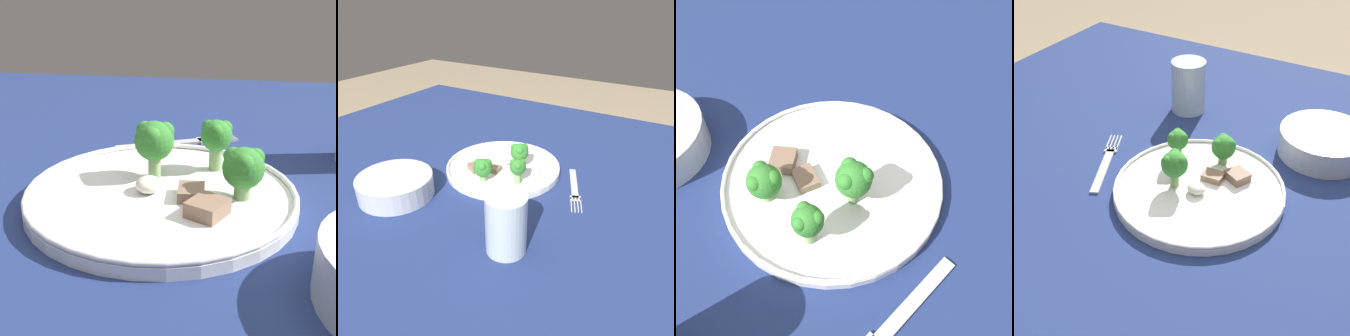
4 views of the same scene
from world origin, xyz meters
The scene contains 11 objects.
table centered at (0.00, 0.00, 0.66)m, with size 1.37×1.14×0.74m.
dinner_plate centered at (-0.02, -0.01, 0.75)m, with size 0.28×0.28×0.02m.
fork centered at (-0.21, -0.02, 0.74)m, with size 0.09×0.17×0.00m.
cream_bowl centered at (0.12, 0.20, 0.76)m, with size 0.16×0.16×0.05m.
drinking_glass centered at (-0.18, 0.22, 0.78)m, with size 0.07×0.07×0.11m.
broccoli_floret_near_rim_left centered at (-0.09, 0.04, 0.79)m, with size 0.04×0.04×0.06m.
broccoli_floret_center_left centered at (-0.06, -0.03, 0.79)m, with size 0.05×0.04×0.06m.
broccoli_floret_back_left centered at (-0.02, 0.07, 0.78)m, with size 0.04×0.04×0.05m.
meat_slice_front_slice centered at (0.02, 0.04, 0.76)m, with size 0.05×0.04×0.02m.
meat_slice_middle_slice centered at (-0.01, 0.02, 0.75)m, with size 0.04×0.03×0.01m.
sauce_dollop centered at (-0.02, -0.03, 0.76)m, with size 0.03×0.03×0.02m.
Camera 4 is at (0.25, -0.55, 1.23)m, focal length 50.00 mm.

